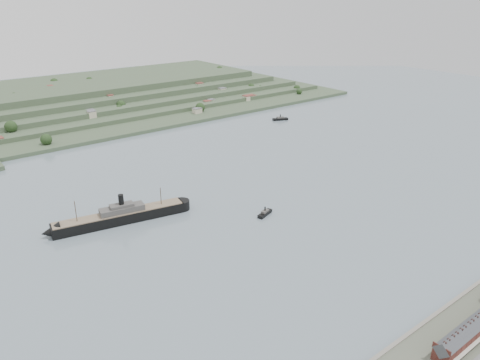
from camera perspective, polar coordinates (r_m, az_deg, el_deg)
ground at (r=347.68m, az=1.93°, el=-3.77°), size 1400.00×1400.00×0.00m
terrace_row at (r=251.20m, az=26.48°, el=-15.92°), size 55.60×9.80×11.07m
far_peninsula at (r=686.46m, az=-18.02°, el=9.36°), size 760.00×309.00×30.00m
steamship at (r=339.14m, az=-14.84°, el=-4.40°), size 103.46×30.32×24.99m
tugboat at (r=340.80m, az=3.06°, el=-4.05°), size 15.28×8.51×6.66m
ferry_east at (r=592.86m, az=4.94°, el=7.45°), size 20.02×12.70×7.30m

